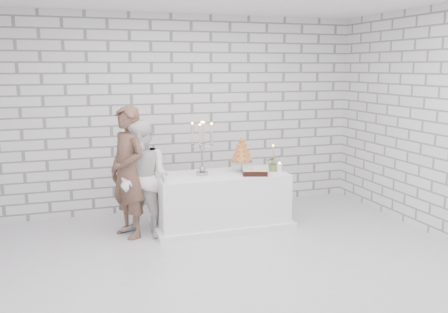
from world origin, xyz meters
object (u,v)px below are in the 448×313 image
cake_table (221,200)px  groom (128,172)px  croquembouche (242,154)px  bride (143,179)px  candelabra (202,148)px

cake_table → groom: bearing=-179.7°
cake_table → croquembouche: size_ratio=3.66×
bride → candelabra: (0.82, 0.10, 0.35)m
bride → croquembouche: (1.42, 0.15, 0.22)m
groom → croquembouche: (1.60, 0.07, 0.13)m
bride → candelabra: bearing=49.5°
cake_table → bride: size_ratio=1.16×
cake_table → croquembouche: (0.32, 0.06, 0.62)m
cake_table → groom: 1.37m
bride → candelabra: 0.90m
groom → bride: (0.19, -0.08, -0.09)m
groom → bride: bearing=41.1°
cake_table → candelabra: bearing=178.2°
groom → cake_table: bearing=65.1°
cake_table → bride: 1.17m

